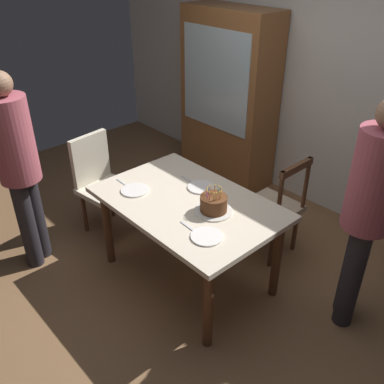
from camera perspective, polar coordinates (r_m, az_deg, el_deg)
ground at (r=3.68m, az=-0.53°, el=-11.20°), size 6.40×6.40×0.00m
back_wall at (r=4.36m, az=18.35°, el=13.81°), size 6.40×0.10×2.60m
dining_table at (r=3.28m, az=-0.59°, el=-2.65°), size 1.43×0.94×0.76m
birthday_cake at (r=3.07m, az=2.93°, el=-1.70°), size 0.28×0.28×0.20m
plate_near_celebrant at (r=3.38m, az=-7.73°, el=0.24°), size 0.22×0.22×0.01m
plate_far_side at (r=3.39m, az=1.25°, el=0.65°), size 0.22×0.22×0.01m
plate_near_guest at (r=2.85m, az=2.01°, el=-6.00°), size 0.22×0.22×0.01m
fork_near_celebrant at (r=3.50m, az=-9.26°, el=1.18°), size 0.18×0.02×0.01m
fork_far_side at (r=3.50m, az=-0.46°, el=1.62°), size 0.18×0.03×0.01m
fork_near_guest at (r=2.93m, az=-0.41°, el=-4.79°), size 0.18×0.03×0.01m
chair_spindle_back at (r=3.75m, az=10.95°, el=-2.15°), size 0.44×0.44×0.95m
chair_upholstered at (r=4.06m, az=-12.28°, el=1.67°), size 0.50×0.50×0.95m
person_celebrant at (r=3.60m, az=-22.38°, el=3.65°), size 0.32×0.32×1.68m
person_guest at (r=2.98m, az=22.71°, el=-1.91°), size 0.32×0.32×1.71m
china_cabinet at (r=4.83m, az=4.89°, el=12.47°), size 1.10×0.45×1.90m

